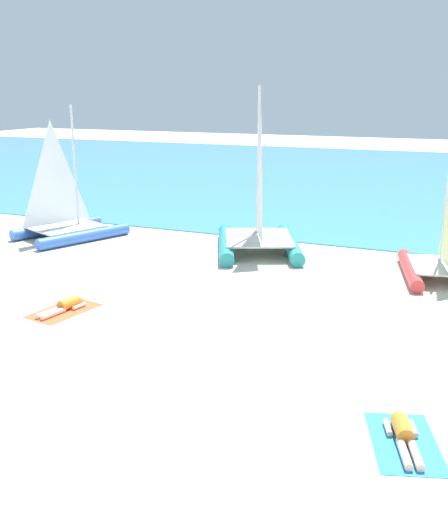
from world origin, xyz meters
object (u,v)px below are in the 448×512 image
(sailboat_blue, at_px, (67,219))
(sunbather_left, at_px, (65,306))
(towel_left, at_px, (64,311))
(sunbather_right, at_px, (404,434))
(sailboat_teal, at_px, (259,228))
(sailboat_red, at_px, (444,257))
(towel_right, at_px, (404,443))

(sailboat_blue, distance_m, sunbather_left, 8.60)
(towel_left, distance_m, sunbather_right, 9.75)
(sailboat_teal, xyz_separation_m, sailboat_red, (6.51, -0.84, -0.17))
(sailboat_teal, xyz_separation_m, sunbather_left, (-2.74, -7.89, -0.76))
(sunbather_left, bearing_deg, sunbather_right, -7.75)
(sailboat_blue, xyz_separation_m, towel_right, (14.41, -9.94, -0.78))
(towel_left, xyz_separation_m, towel_right, (9.32, -2.98, 0.00))
(sunbather_left, relative_size, sunbather_right, 1.02)
(towel_left, bearing_deg, towel_right, -17.71)
(towel_right, distance_m, sunbather_right, 0.14)
(sailboat_red, distance_m, towel_right, 10.11)
(sailboat_teal, height_order, sailboat_red, sailboat_teal)
(sailboat_teal, distance_m, sailboat_red, 6.57)
(towel_left, distance_m, sunbather_left, 0.14)
(towel_left, height_order, towel_right, same)
(sunbather_left, bearing_deg, sailboat_teal, 80.89)
(towel_right, bearing_deg, sailboat_teal, 121.03)
(sunbather_right, bearing_deg, sailboat_teal, 103.19)
(sailboat_blue, bearing_deg, towel_left, -31.36)
(sailboat_teal, relative_size, sailboat_red, 1.24)
(sunbather_left, bearing_deg, towel_right, -8.06)
(sailboat_teal, height_order, sunbather_right, sailboat_teal)
(sailboat_blue, relative_size, towel_left, 2.77)
(sailboat_teal, bearing_deg, towel_left, -132.67)
(sailboat_teal, height_order, towel_left, sailboat_teal)
(sailboat_red, bearing_deg, towel_left, -155.53)
(sailboat_red, bearing_deg, sunbather_left, -155.76)
(sailboat_teal, distance_m, towel_left, 8.46)
(sailboat_teal, height_order, sailboat_blue, sailboat_teal)
(sailboat_blue, height_order, sunbather_left, sailboat_blue)
(sailboat_blue, bearing_deg, sailboat_red, 23.06)
(sailboat_teal, xyz_separation_m, towel_right, (6.57, -10.93, -0.88))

